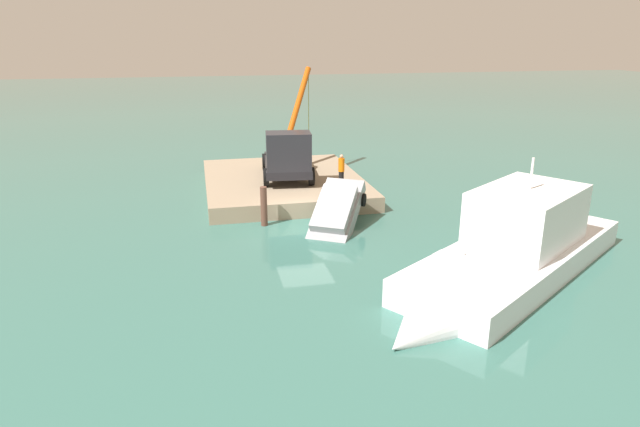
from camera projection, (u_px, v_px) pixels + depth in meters
name	position (u px, v px, depth m)	size (l,w,h in m)	color
ground	(305.00, 227.00, 26.32)	(200.00, 200.00, 0.00)	#386B60
dock	(283.00, 183.00, 32.33)	(10.82, 8.87, 0.84)	gray
crane_truck	(288.00, 155.00, 31.02)	(8.45, 4.24, 5.92)	black
dock_worker	(341.00, 169.00, 30.31)	(0.34, 0.34, 1.68)	black
salvaged_car	(334.00, 217.00, 25.65)	(4.68, 3.86, 3.07)	#99999E
moored_yacht	(491.00, 276.00, 19.93)	(10.94, 13.61, 6.22)	white
piling_near	(264.00, 206.00, 26.25)	(0.32, 0.32, 1.92)	brown
piling_mid	(338.00, 205.00, 27.32)	(0.39, 0.39, 1.38)	brown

